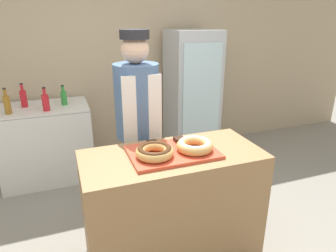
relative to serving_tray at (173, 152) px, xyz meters
name	(u,v)px	position (x,y,z in m)	size (l,w,h in m)	color
wall_back	(115,58)	(0.00, 2.13, 0.41)	(8.00, 0.06, 2.70)	tan
display_counter	(172,207)	(0.00, 0.00, -0.48)	(1.33, 0.61, 0.93)	#997047
serving_tray	(173,152)	(0.00, 0.00, 0.00)	(0.63, 0.42, 0.02)	#D84C33
donut_chocolate_glaze	(155,151)	(-0.15, -0.05, 0.05)	(0.27, 0.27, 0.08)	tan
donut_light_glaze	(195,145)	(0.15, -0.05, 0.05)	(0.27, 0.27, 0.08)	tan
brownie_back_left	(152,143)	(-0.11, 0.14, 0.03)	(0.07, 0.07, 0.03)	black
brownie_back_right	(179,139)	(0.11, 0.14, 0.03)	(0.07, 0.07, 0.03)	black
baker_person	(138,127)	(-0.10, 0.60, 0.00)	(0.39, 0.39, 1.77)	#4C4C51
beverage_fridge	(192,96)	(0.94, 1.73, -0.08)	(0.62, 0.60, 1.71)	#ADB2B7
chest_freezer	(47,142)	(-0.94, 1.73, -0.49)	(1.01, 0.67, 0.90)	silver
bottle_amber	(7,104)	(-1.26, 1.56, 0.06)	(0.07, 0.07, 0.28)	#99661E
bottle_green	(64,97)	(-0.69, 1.71, 0.05)	(0.07, 0.07, 0.23)	#2D8C38
bottle_red	(23,98)	(-1.12, 1.79, 0.06)	(0.07, 0.07, 0.27)	red
bottle_red_b	(46,102)	(-0.88, 1.55, 0.06)	(0.07, 0.07, 0.26)	red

